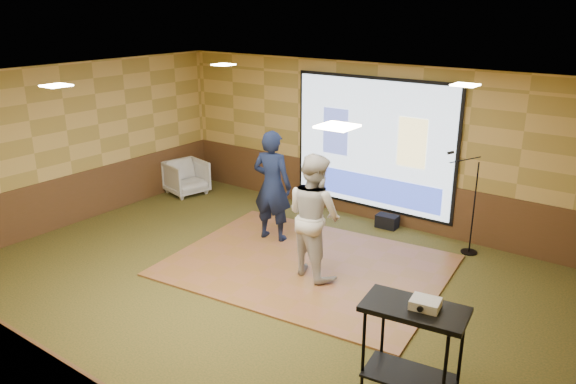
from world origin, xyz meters
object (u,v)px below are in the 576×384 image
Objects in this scene: mic_stand at (468,225)px; player_right at (314,216)px; projector at (425,304)px; player_left at (272,186)px; duffel_bag at (387,221)px; av_table at (413,333)px; dance_floor at (307,265)px; projector_screen at (372,146)px; banquet_chair at (186,177)px.

player_right is at bearing -123.79° from mic_stand.
player_left is at bearing 138.71° from projector.
player_left is at bearing -129.03° from duffel_bag.
av_table is 4.12m from mic_stand.
player_right is 3.06m from projector.
player_right is at bearing 141.77° from player_left.
dance_floor is at bearing -130.33° from mic_stand.
dance_floor is 3.55m from projector.
player_right is (0.44, -2.63, -0.48)m from projector_screen.
projector is 7.76m from banquet_chair.
mic_stand is at bearing -7.13° from duffel_bag.
player_left is at bearing -115.51° from projector_screen.
player_right is at bearing 143.58° from av_table.
projector_screen is 5.28m from projector.
player_left reaches higher than dance_floor.
dance_floor is 10.70× the size of duffel_bag.
banquet_chair is at bearing -169.51° from duffel_bag.
banquet_chair is at bearing 153.67° from av_table.
projector_screen is at bearing -62.26° from banquet_chair.
projector_screen reaches higher than mic_stand.
duffel_bag is (-2.38, 4.23, -0.68)m from av_table.
player_right is at bearing -37.35° from dance_floor.
player_right is 2.35× the size of banquet_chair.
player_left is 3.38m from mic_stand.
projector is 0.17× the size of mic_stand.
dance_floor is at bearing 144.15° from player_left.
projector is 0.35× the size of banquet_chair.
duffel_bag is at bearing 82.63° from dance_floor.
mic_stand is (2.07, -0.38, -0.98)m from projector_screen.
dance_floor is 2.21× the size of player_right.
dance_floor is 2.27m from duffel_bag.
player_right is (0.25, -0.19, 0.98)m from dance_floor.
player_right reaches higher than mic_stand.
player_left is 3.28m from banquet_chair.
player_left is 2.40× the size of banquet_chair.
dance_floor is 3.83× the size of av_table.
banquet_chair reaches higher than dance_floor.
player_left is 4.58m from projector.
mic_stand reaches higher than av_table.
banquet_chair is (-4.19, 1.42, 0.36)m from dance_floor.
projector_screen is 4.07× the size of banquet_chair.
projector_screen is 2.16m from player_left.
banquet_chair is at bearing -172.01° from mic_stand.
duffel_bag reaches higher than dance_floor.
player_right is 4.77m from banquet_chair.
projector_screen reaches higher than dance_floor.
mic_stand is 6.10m from banquet_chair.
mic_stand is at bearing -163.04° from player_left.
projector_screen is 4.27m from banquet_chair.
player_right reaches higher than duffel_bag.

